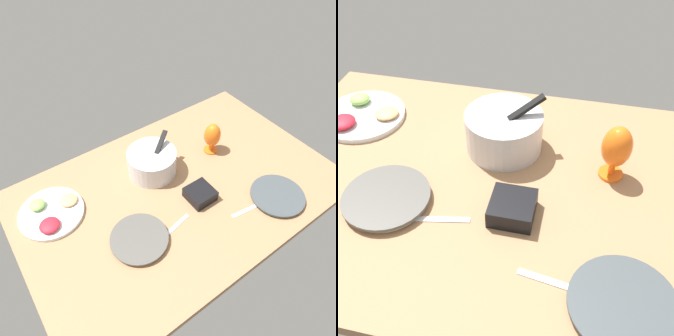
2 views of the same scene
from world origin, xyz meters
TOP-DOWN VIEW (x-y plane):
  - ground_plane at (0.00, 0.00)cm, footprint 160.00×104.00cm
  - dinner_plate_left at (-32.58, -13.63)cm, footprint 25.96×25.96cm
  - dinner_plate_right at (35.93, -32.91)cm, footprint 26.60×26.60cm
  - mixing_bowl at (-4.34, 18.14)cm, footprint 25.77×25.52cm
  - fruit_platter at (-58.75, 22.58)cm, footprint 30.57×30.57cm
  - hurricane_glass_orange at (31.46, 12.12)cm, footprint 9.17×9.17cm
  - square_bowl_black at (4.64, -10.63)cm, footprint 12.65×12.65cm
  - fork_by_left_plate at (-15.40, -17.07)cm, footprint 18.02×5.15cm
  - fork_by_right_plate at (18.75, -29.87)cm, footprint 18.07×4.35cm

SIDE VIEW (x-z plane):
  - ground_plane at x=0.00cm, z-range -4.00..0.00cm
  - fork_by_left_plate at x=-15.40cm, z-range 0.00..0.60cm
  - fork_by_right_plate at x=18.75cm, z-range 0.00..0.60cm
  - dinner_plate_right at x=35.93cm, z-range 0.05..2.35cm
  - dinner_plate_left at x=-32.58cm, z-range 0.05..2.64cm
  - fruit_platter at x=-58.75cm, z-range -1.05..4.07cm
  - square_bowl_black at x=4.64cm, z-range 0.33..6.12cm
  - mixing_bowl at x=-4.34cm, z-range -2.62..16.99cm
  - hurricane_glass_orange at x=31.46cm, z-range 1.71..20.23cm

